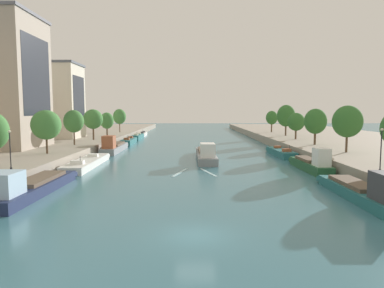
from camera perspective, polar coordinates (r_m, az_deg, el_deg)
ground_plane at (r=22.78m, az=0.40°, el=-14.70°), size 400.00×400.00×0.00m
quay_left at (r=84.26m, az=-24.67°, el=0.21°), size 36.00×170.00×1.75m
quay_right at (r=84.46m, az=24.53°, el=0.22°), size 36.00×170.00×1.75m
barge_midriver at (r=56.13m, az=2.06°, el=-1.65°), size 3.03×17.17×3.09m
wake_behind_barge at (r=44.65m, az=0.14°, el=-4.65°), size 5.60×5.91×0.03m
moored_boat_left_near at (r=35.82m, az=-25.14°, el=-6.31°), size 3.30×15.23×2.95m
moored_boat_left_midway at (r=51.77m, az=-16.93°, el=-2.93°), size 3.18×15.80×2.09m
moored_boat_left_end at (r=68.52m, az=-12.86°, el=-0.43°), size 2.96×15.28×3.39m
moored_boat_left_upstream at (r=83.56m, az=-10.45°, el=0.44°), size 2.40×11.53×2.38m
moored_boat_left_downstream at (r=97.02m, az=-9.03°, el=1.16°), size 1.85×11.20×2.44m
moored_boat_left_far at (r=110.15m, az=-8.19°, el=1.60°), size 1.93×10.26×2.13m
moored_boat_right_lone at (r=34.19m, az=26.07°, el=-6.84°), size 2.80×13.93×3.15m
moored_boat_right_second at (r=48.32m, az=18.74°, el=-3.03°), size 2.43×11.71×3.32m
moored_boat_right_far at (r=63.16m, az=14.10°, el=-1.32°), size 2.76×12.22×2.21m
tree_left_past_mid at (r=53.77m, az=-22.95°, el=2.88°), size 4.15×4.15×6.20m
tree_left_third at (r=65.78m, az=-18.97°, el=3.51°), size 3.55×3.55×6.23m
tree_left_nearest at (r=76.33m, az=-16.07°, el=3.91°), size 4.04×4.04×6.41m
tree_left_far at (r=88.94m, az=-13.95°, el=3.71°), size 3.34×3.34×5.67m
tree_left_midway at (r=101.60m, az=-11.97°, el=4.41°), size 3.65×3.65×6.60m
tree_right_midway at (r=55.89m, az=23.83°, el=3.38°), size 4.29×4.29×6.88m
tree_right_end_of_row at (r=66.49m, az=19.30°, el=3.51°), size 3.98×3.98×6.48m
tree_right_past_mid at (r=78.01m, az=16.42°, el=3.49°), size 3.70×3.70×5.67m
tree_right_far at (r=88.62m, az=14.90°, el=4.47°), size 4.43×4.43×7.53m
tree_right_by_lamp at (r=102.27m, az=12.68°, el=4.20°), size 3.33×3.33×6.06m
lamppost_left_bank at (r=40.85m, az=-27.79°, el=-0.56°), size 0.28×0.28×4.10m
lamppost_right_bank at (r=39.95m, az=28.28°, el=-0.51°), size 0.28×0.28×4.37m
building_left_corner at (r=85.24m, az=-23.02°, el=6.54°), size 15.47×9.72×16.66m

